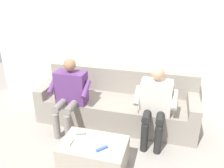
# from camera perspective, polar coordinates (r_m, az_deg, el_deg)

# --- Properties ---
(ground_plane) EXTENTS (8.00, 8.00, 0.00)m
(ground_plane) POSITION_cam_1_polar(r_m,az_deg,el_deg) (3.26, -2.00, -15.51)
(ground_plane) COLOR gray
(back_wall) EXTENTS (5.06, 0.06, 2.51)m
(back_wall) POSITION_cam_1_polar(r_m,az_deg,el_deg) (3.83, 3.32, 11.47)
(back_wall) COLOR silver
(back_wall) RESTS_ON ground
(couch) EXTENTS (2.49, 0.77, 0.81)m
(couch) POSITION_cam_1_polar(r_m,az_deg,el_deg) (3.68, 1.21, -5.36)
(couch) COLOR gray
(couch) RESTS_ON ground
(coffee_table) EXTENTS (0.77, 0.50, 0.37)m
(coffee_table) POSITION_cam_1_polar(r_m,az_deg,el_deg) (2.84, -4.61, -17.65)
(coffee_table) COLOR #A89E8E
(coffee_table) RESTS_ON ground
(person_left_seated) EXTENTS (0.57, 0.51, 1.09)m
(person_left_seated) POSITION_cam_1_polar(r_m,az_deg,el_deg) (3.12, 10.93, -4.52)
(person_left_seated) COLOR beige
(person_left_seated) RESTS_ON ground
(person_right_seated) EXTENTS (0.61, 0.56, 1.10)m
(person_right_seated) POSITION_cam_1_polar(r_m,az_deg,el_deg) (3.41, -10.66, -1.90)
(person_right_seated) COLOR #5B3370
(person_right_seated) RESTS_ON ground
(remote_gray) EXTENTS (0.12, 0.08, 0.02)m
(remote_gray) POSITION_cam_1_polar(r_m,az_deg,el_deg) (2.87, -7.89, -12.29)
(remote_gray) COLOR gray
(remote_gray) RESTS_ON coffee_table
(remote_white) EXTENTS (0.03, 0.12, 0.02)m
(remote_white) POSITION_cam_1_polar(r_m,az_deg,el_deg) (2.75, -10.45, -14.32)
(remote_white) COLOR white
(remote_white) RESTS_ON coffee_table
(remote_blue) EXTENTS (0.12, 0.13, 0.02)m
(remote_blue) POSITION_cam_1_polar(r_m,az_deg,el_deg) (2.62, -2.58, -16.05)
(remote_blue) COLOR #3860B7
(remote_blue) RESTS_ON coffee_table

